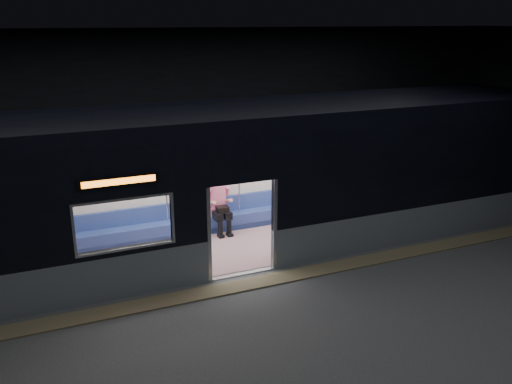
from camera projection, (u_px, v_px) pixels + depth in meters
station_floor at (263, 296)px, 10.69m from camera, size 24.00×14.00×0.01m
station_envelope at (263, 111)px, 9.58m from camera, size 24.00×14.00×5.00m
tactile_strip at (252, 284)px, 11.17m from camera, size 22.80×0.50×0.03m
metro_car at (218, 174)px, 12.35m from camera, size 18.00×3.04×3.35m
passenger at (219, 201)px, 13.67m from camera, size 0.49×0.80×1.50m
handbag at (222, 209)px, 13.49m from camera, size 0.31×0.27×0.14m
transit_map at (296, 166)px, 14.64m from camera, size 0.89×0.03×0.58m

